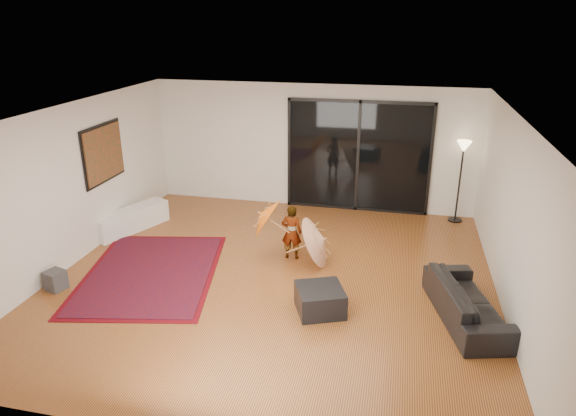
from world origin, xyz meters
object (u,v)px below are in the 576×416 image
(media_console, at_px, (131,220))
(ottoman, at_px, (320,300))
(sofa, at_px, (467,302))
(child, at_px, (292,232))

(media_console, bearing_deg, ottoman, -3.82)
(media_console, height_order, ottoman, media_console)
(ottoman, bearing_deg, media_console, 152.75)
(sofa, relative_size, ottoman, 2.85)
(sofa, height_order, child, child)
(media_console, relative_size, ottoman, 2.45)
(media_console, relative_size, sofa, 0.86)
(sofa, bearing_deg, ottoman, 82.34)
(media_console, height_order, child, child)
(child, bearing_deg, sofa, 152.94)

